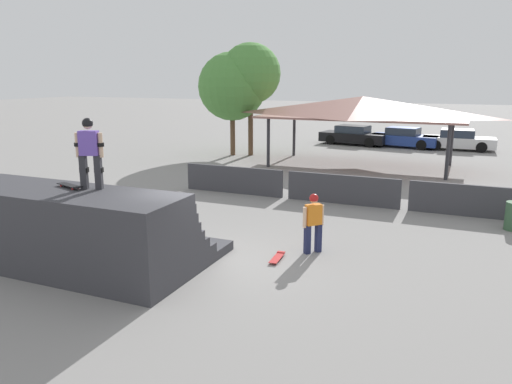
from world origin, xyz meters
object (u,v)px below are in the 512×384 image
(tree_beside_pavilion, at_px, (232,87))
(parked_car_white, at_px, (458,140))
(skater_on_deck, at_px, (89,149))
(bystander_walking, at_px, (313,218))
(skateboard_on_deck, at_px, (70,185))
(parked_car_blue, at_px, (404,138))
(tree_far_back, at_px, (250,74))
(skateboard_on_ground, at_px, (277,257))
(parked_car_black, at_px, (354,136))

(tree_beside_pavilion, xyz_separation_m, parked_car_white, (11.97, 7.44, -3.30))
(skater_on_deck, bearing_deg, bystander_walking, 14.21)
(skateboard_on_deck, distance_m, parked_car_blue, 25.00)
(parked_car_blue, distance_m, parked_car_white, 3.25)
(tree_far_back, height_order, parked_car_blue, tree_far_back)
(skater_on_deck, distance_m, tree_beside_pavilion, 17.75)
(parked_car_blue, bearing_deg, skateboard_on_ground, -81.57)
(tree_beside_pavilion, bearing_deg, parked_car_blue, 40.04)
(parked_car_black, bearing_deg, bystander_walking, -71.19)
(skateboard_on_deck, distance_m, skateboard_on_ground, 5.25)
(tree_beside_pavilion, height_order, parked_car_white, tree_beside_pavilion)
(parked_car_white, bearing_deg, tree_beside_pavilion, -149.61)
(parked_car_blue, bearing_deg, bystander_walking, -79.84)
(skateboard_on_deck, distance_m, tree_far_back, 18.04)
(skateboard_on_deck, bearing_deg, bystander_walking, 50.00)
(bystander_walking, distance_m, parked_car_black, 21.70)
(tree_far_back, bearing_deg, parked_car_black, 57.21)
(parked_car_black, bearing_deg, skateboard_on_deck, -83.91)
(skater_on_deck, height_order, parked_car_black, skater_on_deck)
(skater_on_deck, xyz_separation_m, tree_beside_pavilion, (-4.67, 17.09, 1.04))
(tree_far_back, bearing_deg, bystander_walking, -60.64)
(skateboard_on_deck, height_order, skateboard_on_ground, skateboard_on_deck)
(skater_on_deck, relative_size, tree_far_back, 0.26)
(parked_car_white, bearing_deg, skateboard_on_deck, -109.11)
(skater_on_deck, bearing_deg, tree_far_back, 81.82)
(skateboard_on_deck, relative_size, parked_car_black, 0.19)
(skater_on_deck, distance_m, parked_car_black, 24.53)
(skateboard_on_deck, height_order, parked_car_blue, skateboard_on_deck)
(tree_far_back, bearing_deg, parked_car_white, 32.78)
(parked_car_black, bearing_deg, parked_car_blue, 9.24)
(skateboard_on_ground, relative_size, parked_car_blue, 0.19)
(skateboard_on_ground, bearing_deg, skater_on_deck, 115.58)
(skateboard_on_deck, xyz_separation_m, parked_car_black, (1.34, 24.54, -1.38))
(parked_car_black, bearing_deg, parked_car_white, 10.17)
(parked_car_black, height_order, parked_car_blue, same)
(tree_beside_pavilion, distance_m, parked_car_black, 9.72)
(bystander_walking, bearing_deg, skater_on_deck, -14.19)
(bystander_walking, xyz_separation_m, tree_far_back, (-8.11, 14.42, 3.68))
(parked_car_blue, bearing_deg, skateboard_on_deck, -91.42)
(bystander_walking, relative_size, skateboard_on_ground, 1.85)
(skateboard_on_ground, relative_size, parked_car_white, 0.20)
(skateboard_on_ground, bearing_deg, tree_beside_pavilion, 24.86)
(skater_on_deck, bearing_deg, parked_car_white, 53.27)
(skater_on_deck, height_order, tree_beside_pavilion, tree_beside_pavilion)
(skateboard_on_ground, xyz_separation_m, tree_far_back, (-7.46, 15.25, 4.55))
(bystander_walking, relative_size, tree_beside_pavilion, 0.27)
(skateboard_on_ground, xyz_separation_m, parked_car_white, (3.54, 22.33, 0.54))
(tree_beside_pavilion, bearing_deg, parked_car_black, 53.27)
(bystander_walking, relative_size, parked_car_white, 0.37)
(skateboard_on_deck, height_order, parked_car_black, skateboard_on_deck)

